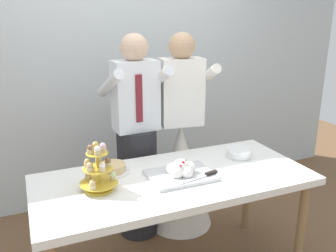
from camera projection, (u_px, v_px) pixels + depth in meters
rear_wall at (116, 52)px, 3.33m from camera, size 5.20×0.10×2.90m
dessert_table at (175, 187)px, 2.35m from camera, size 1.80×0.80×0.78m
cupcake_stand at (98, 170)px, 2.11m from camera, size 0.23×0.23×0.31m
main_cake_tray at (181, 172)px, 2.30m from camera, size 0.43×0.31×0.12m
plate_stack at (239, 153)px, 2.64m from camera, size 0.19×0.19×0.07m
round_cake at (113, 168)px, 2.38m from camera, size 0.24×0.24×0.06m
person_groom at (137, 150)px, 2.86m from camera, size 0.48×0.51×1.66m
person_bride at (180, 162)px, 3.04m from camera, size 0.56×0.56×1.66m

